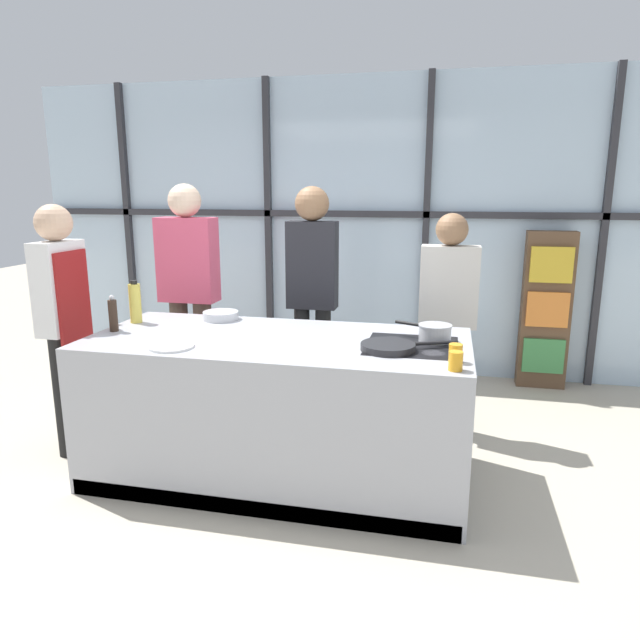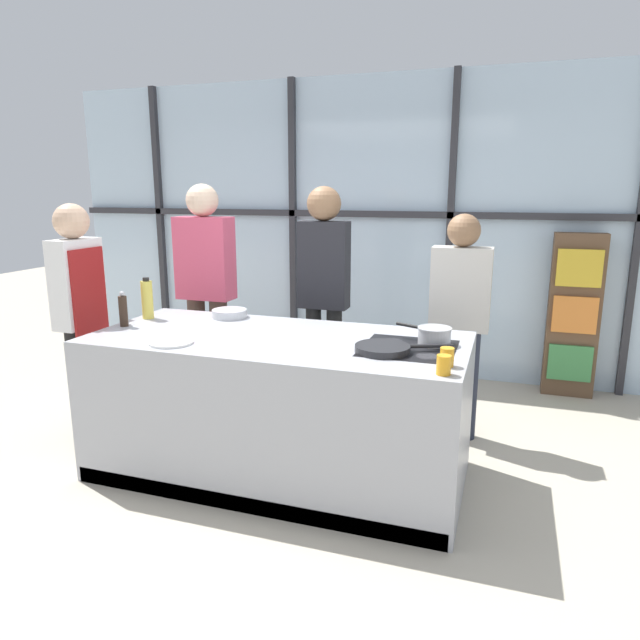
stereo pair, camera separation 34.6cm
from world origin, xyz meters
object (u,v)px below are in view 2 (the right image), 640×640
object	(u,v)px
saucepan	(434,335)
spectator_center_left	(324,285)
pepper_grinder	(123,310)
spectator_far_left	(206,282)
oil_bottle	(147,299)
white_plate	(171,342)
frying_pan	(384,348)
mixing_bowl	(229,313)
chef	(80,306)
spectator_center_right	(459,313)
juice_glass_near	(444,365)
juice_glass_far	(447,357)

from	to	relation	value
saucepan	spectator_center_left	bearing A→B (deg)	139.75
pepper_grinder	saucepan	bearing A→B (deg)	5.60
spectator_far_left	oil_bottle	distance (m)	0.73
saucepan	white_plate	bearing A→B (deg)	-162.15
spectator_far_left	white_plate	xyz separation A→B (m)	(0.48, -1.25, -0.14)
frying_pan	mixing_bowl	world-z (taller)	mixing_bowl
spectator_far_left	mixing_bowl	world-z (taller)	spectator_far_left
white_plate	mixing_bowl	xyz separation A→B (m)	(0.00, 0.73, 0.02)
white_plate	spectator_far_left	bearing A→B (deg)	110.85
chef	pepper_grinder	world-z (taller)	chef
spectator_center_right	juice_glass_near	world-z (taller)	spectator_center_right
spectator_center_left	white_plate	xyz separation A→B (m)	(-0.52, -1.25, -0.17)
spectator_center_right	saucepan	xyz separation A→B (m)	(-0.07, -0.78, 0.03)
spectator_far_left	oil_bottle	size ratio (longest dim) A/B	6.34
pepper_grinder	juice_glass_far	size ratio (longest dim) A/B	2.39
chef	spectator_center_right	size ratio (longest dim) A/B	1.04
white_plate	oil_bottle	size ratio (longest dim) A/B	0.89
mixing_bowl	oil_bottle	distance (m)	0.57
white_plate	frying_pan	bearing A→B (deg)	10.25
spectator_far_left	mixing_bowl	bearing A→B (deg)	132.33
juice_glass_far	saucepan	bearing A→B (deg)	106.42
chef	frying_pan	xyz separation A→B (m)	(2.16, -0.15, -0.06)
spectator_center_left	spectator_center_right	bearing A→B (deg)	-180.00
white_plate	juice_glass_near	bearing A→B (deg)	-2.69
spectator_far_left	juice_glass_near	world-z (taller)	spectator_far_left
saucepan	juice_glass_near	xyz separation A→B (m)	(0.12, -0.54, -0.01)
spectator_far_left	oil_bottle	xyz separation A→B (m)	(-0.04, -0.73, -0.01)
juice_glass_near	mixing_bowl	bearing A→B (deg)	152.94
frying_pan	spectator_center_right	bearing A→B (deg)	73.10
frying_pan	juice_glass_far	xyz separation A→B (m)	(0.36, -0.15, 0.03)
juice_glass_near	saucepan	bearing A→B (deg)	102.32
chef	mixing_bowl	size ratio (longest dim) A/B	6.93
chef	juice_glass_near	world-z (taller)	chef
spectator_center_right	mixing_bowl	xyz separation A→B (m)	(-1.52, -0.52, 0.01)
spectator_center_left	mixing_bowl	xyz separation A→B (m)	(-0.52, -0.52, -0.14)
chef	juice_glass_far	distance (m)	2.54
spectator_far_left	frying_pan	distance (m)	1.98
spectator_center_right	chef	bearing A→B (deg)	19.68
white_plate	mixing_bowl	size ratio (longest dim) A/B	1.05
spectator_center_right	white_plate	bearing A→B (deg)	39.39
spectator_far_left	juice_glass_far	xyz separation A→B (m)	(2.04, -1.18, -0.09)
chef	saucepan	distance (m)	2.41
spectator_center_left	pepper_grinder	distance (m)	1.44
spectator_center_right	oil_bottle	world-z (taller)	spectator_center_right
juice_glass_near	juice_glass_far	distance (m)	0.14
white_plate	pepper_grinder	world-z (taller)	pepper_grinder
saucepan	pepper_grinder	bearing A→B (deg)	-174.40
frying_pan	juice_glass_far	size ratio (longest dim) A/B	5.39
oil_bottle	chef	bearing A→B (deg)	-159.99
spectator_center_left	white_plate	size ratio (longest dim) A/B	7.02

